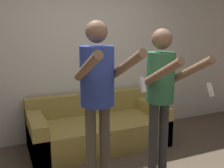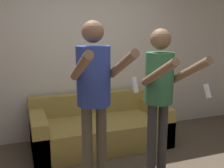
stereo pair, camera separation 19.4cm
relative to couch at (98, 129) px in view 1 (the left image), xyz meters
The scene contains 4 objects.
wall_back 1.21m from the couch, 94.63° to the left, with size 6.40×0.06×2.70m.
couch is the anchor object (origin of this frame).
person_standing_left 1.40m from the couch, 109.76° to the right, with size 0.46×0.77×1.76m.
person_standing_right 1.37m from the couch, 70.29° to the right, with size 0.43×0.77×1.68m.
Camera 1 is at (-1.21, -2.02, 1.67)m, focal length 42.00 mm.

